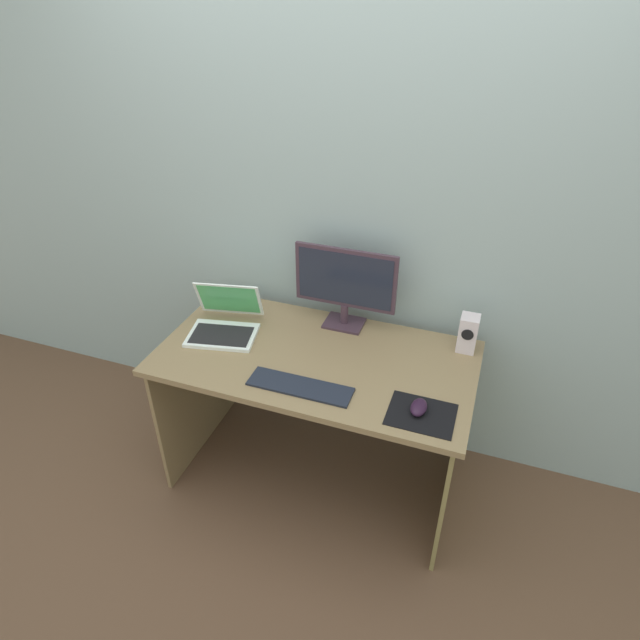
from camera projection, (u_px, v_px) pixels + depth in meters
ground_plane at (316, 472)px, 2.71m from camera, size 8.00×8.00×0.00m
wall_back at (349, 207)px, 2.36m from camera, size 6.00×0.04×2.50m
desk at (316, 384)px, 2.39m from camera, size 1.36×0.71×0.73m
monitor at (345, 284)px, 2.39m from camera, size 0.47×0.14×0.39m
speaker_right at (468, 333)px, 2.30m from camera, size 0.08×0.09×0.17m
laptop at (225, 323)px, 2.44m from camera, size 0.36×0.35×0.21m
keyboard_external at (300, 387)px, 2.13m from camera, size 0.42×0.12×0.01m
mousepad at (421, 414)px, 2.00m from camera, size 0.25×0.20×0.00m
mouse at (419, 407)px, 2.00m from camera, size 0.06×0.10×0.04m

